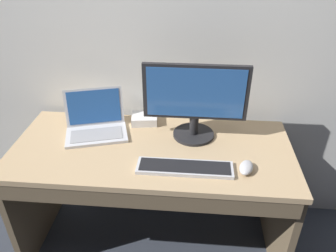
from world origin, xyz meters
The scene contains 8 objects.
ground_plane centered at (0.00, 0.00, 0.00)m, with size 14.00×14.00×0.00m, color #2D333D.
back_wall centered at (0.00, 0.40, 1.40)m, with size 4.46×0.04×2.80m, color silver.
desk centered at (0.00, -0.02, 0.56)m, with size 1.54×0.68×0.75m.
laptop_silver centered at (-0.34, 0.12, 0.80)m, with size 0.40×0.35×0.23m.
external_monitor centered at (0.23, 0.13, 0.99)m, with size 0.56×0.23×0.44m.
wired_keyboard centered at (0.19, -0.18, 0.76)m, with size 0.48×0.12×0.02m.
computer_mouse centered at (0.49, -0.16, 0.77)m, with size 0.07×0.12×0.04m, color #B7B7BC.
external_drive_box centered at (-0.08, 0.26, 0.78)m, with size 0.15×0.13×0.05m, color silver.
Camera 1 is at (0.22, -1.46, 1.79)m, focal length 35.17 mm.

